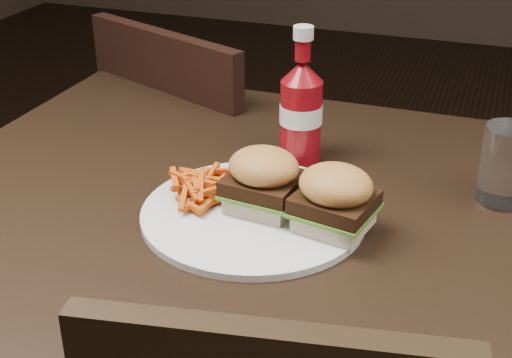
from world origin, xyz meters
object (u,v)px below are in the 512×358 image
(dining_table, at_px, (344,232))
(plate, at_px, (253,214))
(ketchup_bottle, at_px, (301,121))
(chair_far, at_px, (235,203))
(tumbler, at_px, (506,164))

(dining_table, relative_size, plate, 4.18)
(plate, bearing_deg, ketchup_bottle, 88.34)
(chair_far, relative_size, tumbler, 3.90)
(dining_table, xyz_separation_m, plate, (-0.11, -0.04, 0.03))
(dining_table, height_order, chair_far, dining_table)
(plate, xyz_separation_m, tumbler, (0.29, 0.15, 0.05))
(chair_far, bearing_deg, dining_table, 147.17)
(ketchup_bottle, bearing_deg, dining_table, -54.77)
(dining_table, relative_size, tumbler, 11.67)
(plate, relative_size, tumbler, 2.79)
(chair_far, height_order, plate, plate)
(chair_far, relative_size, plate, 1.40)
(chair_far, distance_m, tumbler, 0.77)
(plate, distance_m, tumbler, 0.33)
(ketchup_bottle, relative_size, tumbler, 1.19)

